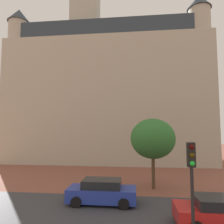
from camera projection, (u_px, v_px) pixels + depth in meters
ground_plane at (117, 211)px, 11.94m from camera, size 120.00×120.00×0.00m
street_asphalt_strip at (116, 212)px, 11.74m from camera, size 120.00×6.06×0.00m
landmark_building at (106, 93)px, 33.00m from camera, size 29.04×11.81×34.09m
car_blue at (102, 192)px, 13.23m from camera, size 4.29×1.99×1.48m
car_red at (222, 213)px, 9.92m from camera, size 4.37×2.09×1.41m
traffic_light_pole at (192, 176)px, 7.65m from camera, size 0.28×0.34×4.14m
tree_curb_far at (153, 139)px, 16.77m from camera, size 3.55×3.55×5.52m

